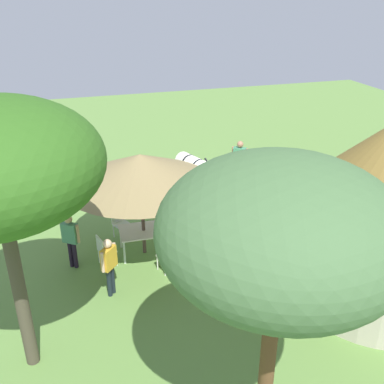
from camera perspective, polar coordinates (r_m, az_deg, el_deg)
ground_plane at (r=15.70m, az=2.70°, el=-1.66°), size 36.00×36.00×0.00m
shade_umbrella at (r=11.92m, az=-6.61°, el=2.91°), size 4.04×4.04×3.01m
patio_dining_table at (r=12.77m, az=-6.19°, el=-5.14°), size 1.39×1.03×0.74m
patio_chair_west_end at (r=13.72m, az=-9.19°, el=-3.71°), size 0.58×0.57×0.90m
patio_chair_near_hut at (r=12.44m, az=-11.17°, el=-7.16°), size 0.52×0.54×0.90m
patio_chair_east_end at (r=11.97m, az=-3.01°, el=-8.05°), size 0.56×0.55×0.90m
patio_chair_near_lawn at (r=13.38m, az=-1.64°, el=-4.16°), size 0.54×0.55×0.90m
guest_beside_umbrella at (r=11.10m, az=-10.55°, el=-8.79°), size 0.43×0.45×1.58m
guest_behind_table at (r=12.36m, az=-15.26°, el=-5.53°), size 0.47×0.41×1.58m
standing_watcher at (r=16.98m, az=6.09°, el=4.24°), size 0.51×0.47×1.75m
zebra_nearest_camera at (r=16.31m, az=0.42°, el=3.21°), size 1.17×2.13×1.51m
zebra_by_umbrella at (r=15.83m, az=10.28°, el=2.24°), size 1.61×1.72×1.56m
acacia_tree_left_background at (r=6.11m, az=11.20°, el=-4.99°), size 3.40×3.40×5.09m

